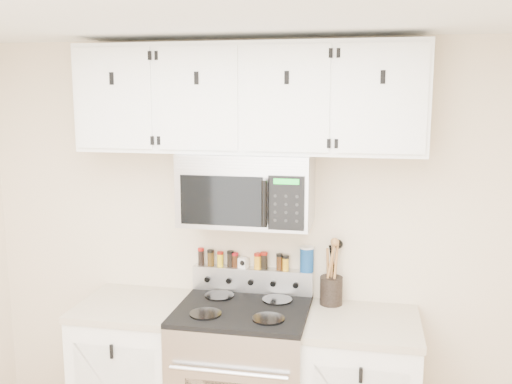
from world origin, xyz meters
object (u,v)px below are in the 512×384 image
microwave (247,189)px  salt_canister (307,259)px  range (243,381)px  utensil_crock (331,288)px

microwave → salt_canister: bearing=24.6°
range → utensil_crock: size_ratio=2.76×
utensil_crock → salt_canister: size_ratio=2.53×
range → utensil_crock: (0.50, 0.23, 0.53)m
range → utensil_crock: bearing=25.1°
range → utensil_crock: 0.76m
microwave → utensil_crock: (0.49, 0.11, -0.61)m
microwave → salt_canister: 0.59m
microwave → utensil_crock: 0.79m
range → salt_canister: size_ratio=6.99×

